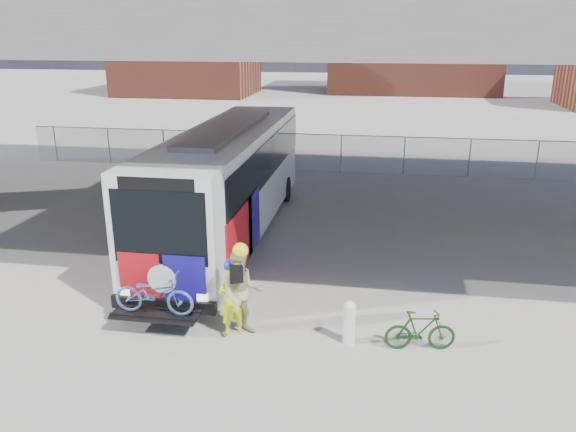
% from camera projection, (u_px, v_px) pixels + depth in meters
% --- Properties ---
extents(ground, '(160.00, 160.00, 0.00)m').
position_uv_depth(ground, '(275.00, 268.00, 16.33)').
color(ground, '#9E9991').
rests_on(ground, ground).
extents(bus, '(2.67, 12.90, 3.69)m').
position_uv_depth(bus, '(229.00, 174.00, 18.35)').
color(bus, silver).
rests_on(bus, ground).
extents(overpass, '(40.00, 16.00, 7.95)m').
position_uv_depth(overpass, '(297.00, 31.00, 18.02)').
color(overpass, '#605E59').
rests_on(overpass, ground).
extents(chainlink_fence, '(30.00, 0.06, 30.00)m').
position_uv_depth(chainlink_fence, '(321.00, 143.00, 27.13)').
color(chainlink_fence, gray).
rests_on(chainlink_fence, ground).
extents(brick_buildings, '(54.00, 22.00, 12.00)m').
position_uv_depth(brick_buildings, '(370.00, 42.00, 59.62)').
color(brick_buildings, brown).
rests_on(brick_buildings, ground).
extents(bollard, '(0.27, 0.27, 1.02)m').
position_uv_depth(bollard, '(349.00, 321.00, 12.25)').
color(bollard, silver).
rests_on(bollard, ground).
extents(cyclist_hivis, '(0.72, 0.68, 1.82)m').
position_uv_depth(cyclist_hivis, '(231.00, 298.00, 12.56)').
color(cyclist_hivis, '#DBF91A').
rests_on(cyclist_hivis, ground).
extents(cyclist_tan, '(1.20, 1.08, 2.21)m').
position_uv_depth(cyclist_tan, '(242.00, 292.00, 12.46)').
color(cyclist_tan, tan).
rests_on(cyclist_tan, ground).
extents(bike_parked, '(1.57, 0.66, 0.92)m').
position_uv_depth(bike_parked, '(420.00, 331.00, 12.01)').
color(bike_parked, '#123913').
rests_on(bike_parked, ground).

